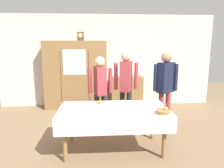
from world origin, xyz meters
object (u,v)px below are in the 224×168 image
Objects in this scene: spoon_center at (83,103)px; bookshelf_low at (127,91)px; dining_table at (114,114)px; bread_basket at (163,111)px; person_behind_table_left at (126,82)px; person_behind_table_right at (100,86)px; mantel_clock at (81,36)px; person_near_right_end at (165,83)px; spoon_far_left at (123,109)px; pastry_plate at (100,103)px; tea_cup_mid_left at (94,107)px; wall_cabinet at (76,75)px; tea_cup_center at (107,108)px; tea_cup_near_left at (69,109)px; book_stack at (127,75)px.

bookshelf_low is at bearing 63.03° from spoon_center.
dining_table is 7.81× the size of bread_basket.
person_behind_table_left is 0.57m from person_behind_table_right.
mantel_clock reaches higher than person_near_right_end.
dining_table is 2.01× the size of bookshelf_low.
spoon_far_left is (0.90, -2.61, -1.30)m from mantel_clock.
spoon_center is (-0.33, 0.05, -0.01)m from pastry_plate.
tea_cup_mid_left is at bearing 170.89° from spoon_far_left.
wall_cabinet reaches higher than pastry_plate.
person_behind_table_left is (0.67, 0.94, 0.27)m from tea_cup_mid_left.
mantel_clock is 2.97m from tea_cup_center.
person_behind_table_right reaches higher than spoon_far_left.
tea_cup_center is 1.09× the size of spoon_center.
pastry_plate is (0.53, 0.36, -0.01)m from tea_cup_near_left.
bookshelf_low is 1.95m from person_behind_table_right.
spoon_center is (-1.15, -2.26, 0.31)m from bookshelf_low.
spoon_far_left is 0.07× the size of person_behind_table_left.
person_behind_table_left is at bearing -56.05° from mantel_clock.
bread_basket is at bearing -59.96° from wall_cabinet.
tea_cup_near_left is 1.00× the size of tea_cup_center.
spoon_center is (-0.22, 0.32, -0.02)m from tea_cup_mid_left.
bread_basket reaches higher than spoon_far_left.
book_stack reaches higher than dining_table.
person_behind_table_left is at bearing 49.37° from pastry_plate.
person_behind_table_right is (0.11, 0.89, 0.18)m from tea_cup_mid_left.
bread_basket is (1.67, -2.88, -0.18)m from wall_cabinet.
tea_cup_center is 0.99m from person_behind_table_right.
person_behind_table_right is (0.51, -1.65, -1.10)m from mantel_clock.
person_behind_table_left reaches higher than dining_table.
tea_cup_near_left and tea_cup_center have the same top height.
wall_cabinet is at bearing 120.04° from bread_basket.
spoon_far_left is 0.07× the size of person_behind_table_right.
pastry_plate is at bearing -109.60° from bookshelf_low.
book_stack is at bearing 63.16° from tea_cup_near_left.
tea_cup_near_left is 1.13m from person_behind_table_right.
wall_cabinet reaches higher than bread_basket.
wall_cabinet is 1.50m from book_stack.
bookshelf_low is 1.77m from person_behind_table_left.
bookshelf_low reaches higher than tea_cup_center.
person_behind_table_right is (0.54, 0.97, 0.18)m from tea_cup_near_left.
dining_table is 1.02m from person_behind_table_right.
dining_table is 0.68m from spoon_center.
tea_cup_center reaches higher than dining_table.
person_behind_table_right is (-0.99, 1.24, 0.17)m from bread_basket.
person_behind_table_left is (1.07, -1.59, -1.01)m from mantel_clock.
book_stack is 1.91m from person_near_right_end.
mantel_clock reaches higher than bread_basket.
book_stack is 1.77× the size of spoon_far_left.
pastry_plate is at bearing -7.98° from spoon_center.
pastry_plate is at bearing 124.08° from dining_table.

